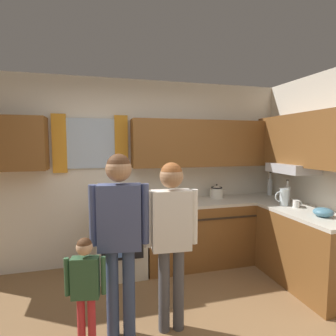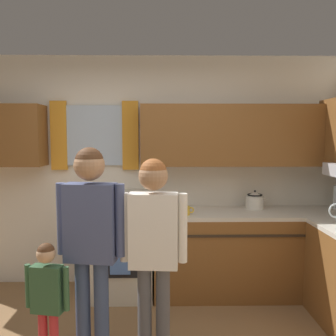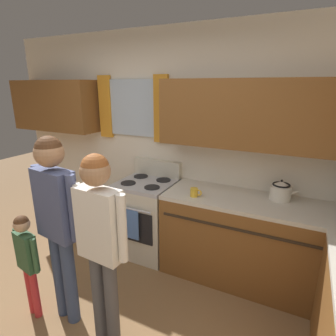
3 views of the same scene
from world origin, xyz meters
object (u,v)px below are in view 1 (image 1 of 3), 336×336
object	(u,v)px
bottle_milk_white	(287,194)
stovetop_kettle	(217,191)
small_child	(85,282)
stove_oven	(120,238)
bottle_tall_clear	(270,186)
adult_holding_child	(120,224)
mug_mustard_yellow	(172,202)
adult_in_plaid	(171,226)
mug_ceramic_white	(296,204)
water_pitcher	(284,197)
mixing_bowl	(323,212)

from	to	relation	value
bottle_milk_white	stovetop_kettle	xyz separation A→B (m)	(-0.81, 0.52, -0.02)
small_child	stovetop_kettle	bearing A→B (deg)	38.62
small_child	stove_oven	bearing A→B (deg)	73.73
bottle_tall_clear	adult_holding_child	size ratio (longest dim) A/B	0.23
stove_oven	mug_mustard_yellow	size ratio (longest dim) A/B	9.15
stove_oven	adult_in_plaid	world-z (taller)	adult_in_plaid
adult_in_plaid	small_child	size ratio (longest dim) A/B	1.60
mug_ceramic_white	stovetop_kettle	size ratio (longest dim) A/B	0.46
bottle_milk_white	adult_holding_child	size ratio (longest dim) A/B	0.19
bottle_milk_white	mug_ceramic_white	distance (m)	0.32
bottle_tall_clear	mug_mustard_yellow	world-z (taller)	bottle_tall_clear
stove_oven	bottle_milk_white	size ratio (longest dim) A/B	3.51
mug_ceramic_white	stovetop_kettle	distance (m)	1.09
mug_ceramic_white	adult_holding_child	size ratio (longest dim) A/B	0.08
bottle_milk_white	bottle_tall_clear	size ratio (longest dim) A/B	0.85
water_pitcher	mixing_bowl	bearing A→B (deg)	-83.18
bottle_milk_white	stovetop_kettle	bearing A→B (deg)	147.14
mug_ceramic_white	adult_holding_child	bearing A→B (deg)	-166.85
adult_in_plaid	stovetop_kettle	bearing A→B (deg)	51.59
mug_mustard_yellow	stovetop_kettle	bearing A→B (deg)	21.15
water_pitcher	adult_in_plaid	xyz separation A→B (m)	(-1.72, -0.69, -0.04)
mug_ceramic_white	bottle_tall_clear	bearing A→B (deg)	76.89
mug_mustard_yellow	water_pitcher	world-z (taller)	water_pitcher
stove_oven	mixing_bowl	world-z (taller)	stove_oven
adult_in_plaid	small_child	xyz separation A→B (m)	(-0.74, -0.09, -0.37)
stove_oven	mixing_bowl	bearing A→B (deg)	-27.54
stovetop_kettle	mixing_bowl	size ratio (longest dim) A/B	1.29
mug_ceramic_white	stovetop_kettle	world-z (taller)	stovetop_kettle
mug_mustard_yellow	mixing_bowl	distance (m)	1.76
mug_mustard_yellow	adult_in_plaid	distance (m)	1.12
bottle_milk_white	small_child	distance (m)	2.83
stove_oven	water_pitcher	size ratio (longest dim) A/B	5.00
mug_mustard_yellow	water_pitcher	xyz separation A→B (m)	(1.41, -0.38, 0.07)
bottle_milk_white	stovetop_kettle	world-z (taller)	bottle_milk_white
mug_mustard_yellow	mixing_bowl	bearing A→B (deg)	-32.67
bottle_milk_white	bottle_tall_clear	xyz separation A→B (m)	(0.09, 0.50, 0.02)
bottle_tall_clear	water_pitcher	size ratio (longest dim) A/B	1.67
mixing_bowl	small_child	size ratio (longest dim) A/B	0.22
stove_oven	mug_mustard_yellow	world-z (taller)	stove_oven
stove_oven	adult_holding_child	size ratio (longest dim) A/B	0.68
stove_oven	stovetop_kettle	size ratio (longest dim) A/B	4.02
adult_holding_child	mug_mustard_yellow	bearing A→B (deg)	53.88
mug_ceramic_white	small_child	bearing A→B (deg)	-165.84
bottle_tall_clear	stove_oven	bearing A→B (deg)	-177.28
bottle_tall_clear	mixing_bowl	bearing A→B (deg)	-99.26
adult_holding_child	bottle_tall_clear	bearing A→B (deg)	28.49
mug_mustard_yellow	adult_holding_child	xyz separation A→B (m)	(-0.76, -1.05, 0.08)
water_pitcher	adult_holding_child	distance (m)	2.27
mixing_bowl	adult_in_plaid	distance (m)	1.79
bottle_milk_white	adult_in_plaid	bearing A→B (deg)	-155.89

